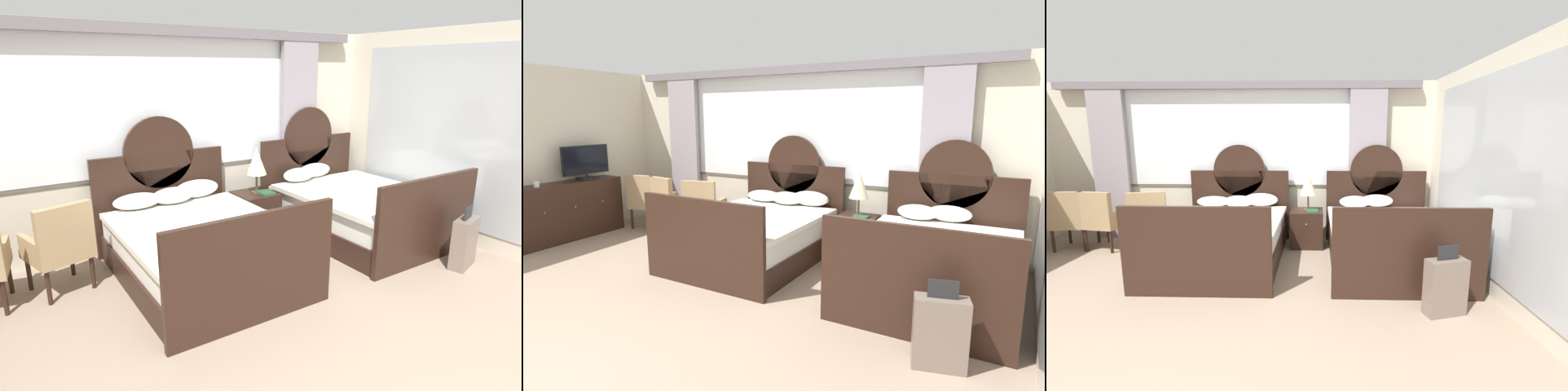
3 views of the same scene
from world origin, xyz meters
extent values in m
cube|color=beige|center=(0.00, 4.36, 1.35)|extent=(6.68, 0.07, 2.70)
cube|color=#605B52|center=(0.00, 4.32, 1.80)|extent=(4.15, 0.02, 1.79)
cube|color=white|center=(0.00, 4.31, 1.80)|extent=(4.07, 0.02, 1.71)
cube|color=#998E99|center=(2.22, 4.22, 1.30)|extent=(0.61, 0.08, 2.60)
cube|color=slate|center=(0.00, 4.22, 2.62)|extent=(6.14, 0.10, 0.12)
cube|color=beige|center=(3.37, 1.86, 1.35)|extent=(0.07, 4.92, 2.70)
cube|color=#B2B7BC|center=(3.33, 2.16, 1.35)|extent=(0.01, 3.45, 2.27)
cube|color=black|center=(0.04, 3.08, 0.15)|extent=(1.60, 2.12, 0.30)
cube|color=white|center=(0.04, 3.08, 0.44)|extent=(1.54, 2.02, 0.27)
cube|color=silver|center=(0.04, 3.00, 0.60)|extent=(1.64, 1.92, 0.06)
cube|color=black|center=(0.04, 4.17, 0.60)|extent=(1.68, 0.06, 1.21)
cylinder|color=black|center=(0.04, 4.17, 1.21)|extent=(0.88, 0.06, 0.88)
cube|color=black|center=(0.04, 1.99, 0.52)|extent=(1.68, 0.06, 1.04)
ellipsoid|color=white|center=(-0.35, 3.92, 0.72)|extent=(0.56, 0.34, 0.17)
ellipsoid|color=white|center=(0.08, 3.90, 0.73)|extent=(0.52, 0.32, 0.19)
ellipsoid|color=white|center=(0.43, 3.97, 0.74)|extent=(0.57, 0.28, 0.22)
cube|color=black|center=(2.37, 3.08, 0.15)|extent=(1.60, 2.12, 0.30)
cube|color=white|center=(2.37, 3.08, 0.44)|extent=(1.54, 2.02, 0.27)
cube|color=silver|center=(2.37, 3.00, 0.60)|extent=(1.64, 1.92, 0.06)
cube|color=black|center=(2.37, 4.17, 0.60)|extent=(1.68, 0.06, 1.21)
cylinder|color=black|center=(2.37, 4.17, 1.21)|extent=(0.88, 0.06, 0.88)
cube|color=black|center=(2.37, 1.99, 0.52)|extent=(1.68, 0.06, 1.04)
ellipsoid|color=white|center=(1.99, 3.90, 0.73)|extent=(0.50, 0.29, 0.19)
ellipsoid|color=white|center=(2.36, 3.98, 0.73)|extent=(0.53, 0.27, 0.20)
cube|color=black|center=(1.21, 3.83, 0.30)|extent=(0.52, 0.52, 0.60)
sphere|color=tan|center=(1.21, 3.56, 0.43)|extent=(0.02, 0.02, 0.02)
cylinder|color=brown|center=(1.23, 3.82, 0.61)|extent=(0.14, 0.14, 0.02)
cylinder|color=brown|center=(1.23, 3.82, 0.73)|extent=(0.03, 0.03, 0.23)
cone|color=beige|center=(1.23, 3.82, 1.03)|extent=(0.27, 0.27, 0.36)
cube|color=#285133|center=(1.30, 3.73, 0.61)|extent=(0.18, 0.26, 0.03)
cube|color=tan|center=(-1.28, 3.63, 0.41)|extent=(0.68, 0.68, 0.10)
cube|color=tan|center=(-1.22, 3.40, 0.71)|extent=(0.55, 0.23, 0.49)
cube|color=tan|center=(-1.04, 3.69, 0.54)|extent=(0.19, 0.49, 0.16)
cube|color=tan|center=(-1.52, 3.56, 0.54)|extent=(0.19, 0.49, 0.16)
cylinder|color=black|center=(-1.12, 3.90, 0.18)|extent=(0.04, 0.04, 0.36)
cylinder|color=black|center=(-1.56, 3.78, 0.18)|extent=(0.04, 0.04, 0.36)
cylinder|color=black|center=(-1.00, 3.47, 0.18)|extent=(0.04, 0.04, 0.36)
cylinder|color=black|center=(-1.44, 3.35, 0.18)|extent=(0.04, 0.04, 0.36)
cube|color=tan|center=(-1.74, 3.59, 0.54)|extent=(0.14, 0.50, 0.16)
cylinder|color=black|center=(-1.73, 3.81, 0.18)|extent=(0.04, 0.04, 0.36)
cylinder|color=black|center=(-1.80, 3.37, 0.18)|extent=(0.04, 0.04, 0.36)
cube|color=#75665B|center=(2.66, 1.69, 0.29)|extent=(0.44, 0.27, 0.58)
cube|color=#232326|center=(2.66, 1.69, 0.65)|extent=(0.22, 0.08, 0.14)
cylinder|color=black|center=(2.51, 1.65, 0.03)|extent=(0.05, 0.03, 0.05)
cylinder|color=black|center=(2.82, 1.74, 0.03)|extent=(0.05, 0.03, 0.05)
camera|label=1|loc=(-1.79, -0.91, 2.20)|focal=30.10mm
camera|label=2|loc=(3.09, -1.48, 1.93)|focal=28.87mm
camera|label=3|loc=(1.37, -1.48, 1.77)|focal=22.97mm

